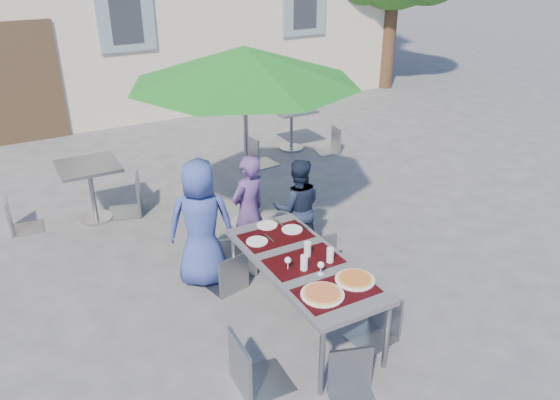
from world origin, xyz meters
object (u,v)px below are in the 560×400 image
chair_3 (251,332)px  chair_1 (236,229)px  pizza_near_right (355,279)px  bg_chair_l_0 (12,195)px  dining_table (304,266)px  cafe_table_0 (90,181)px  child_1 (248,211)px  pizza_near_left (322,294)px  patio_umbrella (244,66)px  child_0 (201,224)px  cafe_table_1 (291,121)px  child_2 (298,208)px  bg_chair_r_0 (128,172)px  chair_0 (228,250)px  chair_5 (356,352)px  chair_2 (316,229)px  chair_4 (381,292)px  bg_chair_r_1 (332,125)px  bg_chair_l_1 (256,132)px

chair_3 → chair_1: bearing=69.1°
pizza_near_right → bg_chair_l_0: 4.73m
dining_table → cafe_table_0: bearing=111.6°
dining_table → pizza_near_right: 0.56m
child_1 → cafe_table_0: child_1 is taller
pizza_near_left → patio_umbrella: patio_umbrella is taller
child_1 → dining_table: bearing=69.0°
child_0 → cafe_table_1: 4.39m
pizza_near_right → child_2: bearing=76.0°
pizza_near_left → cafe_table_0: bearing=106.9°
child_0 → child_1: child_0 is taller
dining_table → bg_chair_r_0: (-0.81, 3.31, -0.08)m
child_0 → bg_chair_l_0: bearing=-29.2°
bg_chair_r_0 → child_0: bearing=-83.1°
chair_0 → chair_5: bearing=-82.7°
child_2 → chair_1: child_2 is taller
chair_2 → chair_4: 1.26m
dining_table → child_1: 1.34m
pizza_near_left → pizza_near_right: same height
child_0 → patio_umbrella: 1.94m
cafe_table_0 → bg_chair_l_0: bg_chair_l_0 is taller
pizza_near_right → chair_2: bearing=72.6°
chair_5 → cafe_table_0: size_ratio=1.06×
pizza_near_right → chair_5: size_ratio=0.41×
pizza_near_right → child_0: child_0 is taller
cafe_table_0 → cafe_table_1: 3.91m
bg_chair_r_0 → dining_table: bearing=-76.2°
pizza_near_right → child_0: 1.89m
chair_1 → chair_3: chair_3 is taller
dining_table → chair_1: size_ratio=1.89×
pizza_near_right → patio_umbrella: bearing=85.8°
chair_4 → patio_umbrella: size_ratio=0.32×
child_0 → bg_chair_r_1: bearing=-118.2°
chair_3 → child_1: bearing=64.5°
bg_chair_r_0 → patio_umbrella: bearing=-44.7°
chair_2 → bg_chair_r_0: size_ratio=0.92×
child_2 → chair_3: (-1.48, -1.74, -0.02)m
patio_umbrella → chair_2: bearing=-81.0°
bg_chair_r_0 → bg_chair_r_1: bg_chair_r_0 is taller
pizza_near_right → child_2: (0.43, 1.73, -0.15)m
chair_5 → bg_chair_r_1: (3.14, 5.01, -0.01)m
chair_4 → bg_chair_l_1: bg_chair_l_1 is taller
chair_4 → child_0: bearing=123.4°
child_0 → dining_table: bearing=138.7°
pizza_near_left → bg_chair_r_1: bearing=55.1°
child_1 → chair_5: size_ratio=1.56×
child_0 → bg_chair_l_1: bearing=-102.5°
chair_0 → cafe_table_0: bearing=111.1°
chair_2 → patio_umbrella: bearing=99.0°
bg_chair_l_0 → bg_chair_l_1: size_ratio=0.88×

